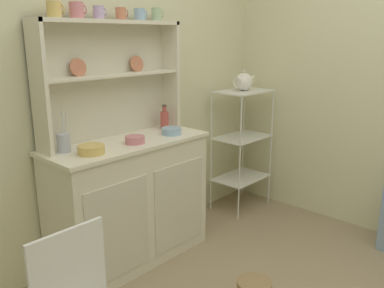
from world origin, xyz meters
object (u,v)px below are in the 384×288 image
cup_gold_0 (54,10)px  porcelain_teapot (244,82)px  bowl_mixing_large (91,150)px  jam_bottle (165,119)px  hutch_shelf_unit (109,71)px  hutch_cabinet (130,200)px  bakers_rack (242,135)px  utensil_jar (64,142)px

cup_gold_0 → porcelain_teapot: (1.62, -0.14, -0.52)m
bowl_mixing_large → jam_bottle: 0.76m
cup_gold_0 → bowl_mixing_large: bearing=-75.6°
hutch_shelf_unit → porcelain_teapot: 1.27m
hutch_cabinet → bowl_mixing_large: 0.55m
bakers_rack → bowl_mixing_large: bakers_rack is taller
hutch_cabinet → bakers_rack: 1.27m
utensil_jar → bowl_mixing_large: bearing=-60.4°
hutch_cabinet → porcelain_teapot: size_ratio=4.63×
bakers_rack → cup_gold_0: bearing=175.0°
hutch_cabinet → utensil_jar: size_ratio=4.44×
hutch_shelf_unit → utensil_jar: size_ratio=4.15×
bowl_mixing_large → utensil_jar: (-0.09, 0.15, 0.03)m
bakers_rack → bowl_mixing_large: 1.59m
jam_bottle → utensil_jar: (-0.83, -0.01, -0.01)m
cup_gold_0 → bowl_mixing_large: 0.81m
bowl_mixing_large → porcelain_teapot: porcelain_teapot is taller
hutch_shelf_unit → cup_gold_0: bearing=-173.5°
bowl_mixing_large → hutch_shelf_unit: bearing=36.1°
bakers_rack → porcelain_teapot: bearing=-180.0°
hutch_shelf_unit → porcelain_teapot: hutch_shelf_unit is taller
utensil_jar → porcelain_teapot: bearing=-3.4°
hutch_cabinet → cup_gold_0: size_ratio=11.97×
bakers_rack → jam_bottle: bakers_rack is taller
hutch_cabinet → hutch_shelf_unit: 0.87m
hutch_shelf_unit → bowl_mixing_large: (-0.33, -0.24, -0.42)m
bakers_rack → cup_gold_0: (-1.62, 0.14, 0.99)m
bakers_rack → jam_bottle: bearing=172.7°
cup_gold_0 → utensil_jar: size_ratio=0.37×
cup_gold_0 → utensil_jar: (-0.04, -0.04, -0.75)m
hutch_shelf_unit → bakers_rack: hutch_shelf_unit is taller
jam_bottle → bowl_mixing_large: bearing=-167.8°
utensil_jar → hutch_shelf_unit: bearing=11.8°
bakers_rack → cup_gold_0: 1.90m
hutch_cabinet → porcelain_teapot: 1.43m
hutch_cabinet → bakers_rack: (1.25, -0.02, 0.23)m
jam_bottle → utensil_jar: size_ratio=0.71×
cup_gold_0 → hutch_shelf_unit: bearing=6.5°
hutch_cabinet → bowl_mixing_large: bowl_mixing_large is taller
jam_bottle → bakers_rack: bearing=-7.3°
hutch_shelf_unit → bakers_rack: bearing=-8.5°
utensil_jar → bakers_rack: bearing=-3.4°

